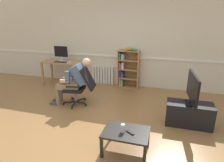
% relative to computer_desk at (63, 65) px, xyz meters
% --- Properties ---
extents(ground_plane, '(18.00, 18.00, 0.00)m').
position_rel_computer_desk_xyz_m(ground_plane, '(1.89, -2.15, -0.64)').
color(ground_plane, olive).
extents(back_wall, '(12.00, 0.13, 2.70)m').
position_rel_computer_desk_xyz_m(back_wall, '(1.89, 0.50, 0.70)').
color(back_wall, beige).
rests_on(back_wall, ground_plane).
extents(computer_desk, '(1.28, 0.59, 0.76)m').
position_rel_computer_desk_xyz_m(computer_desk, '(0.00, 0.00, 0.00)').
color(computer_desk, tan).
rests_on(computer_desk, ground_plane).
extents(imac_monitor, '(0.51, 0.14, 0.49)m').
position_rel_computer_desk_xyz_m(imac_monitor, '(-0.06, 0.08, 0.39)').
color(imac_monitor, silver).
rests_on(imac_monitor, computer_desk).
extents(keyboard, '(0.39, 0.12, 0.02)m').
position_rel_computer_desk_xyz_m(keyboard, '(0.03, -0.14, 0.12)').
color(keyboard, black).
rests_on(keyboard, computer_desk).
extents(computer_mouse, '(0.06, 0.10, 0.03)m').
position_rel_computer_desk_xyz_m(computer_mouse, '(0.30, -0.12, 0.13)').
color(computer_mouse, white).
rests_on(computer_mouse, computer_desk).
extents(bookshelf, '(0.65, 0.30, 1.23)m').
position_rel_computer_desk_xyz_m(bookshelf, '(2.06, 0.29, -0.05)').
color(bookshelf, '#AD7F4C').
rests_on(bookshelf, ground_plane).
extents(radiator, '(0.72, 0.08, 0.57)m').
position_rel_computer_desk_xyz_m(radiator, '(1.23, 0.39, -0.36)').
color(radiator, white).
rests_on(radiator, ground_plane).
extents(office_chair, '(0.83, 0.63, 0.96)m').
position_rel_computer_desk_xyz_m(office_chair, '(1.24, -1.29, -0.12)').
color(office_chair, black).
rests_on(office_chair, ground_plane).
extents(person_seated, '(1.06, 0.48, 1.19)m').
position_rel_computer_desk_xyz_m(person_seated, '(1.07, -1.32, -0.00)').
color(person_seated, '#937F60').
rests_on(person_seated, ground_plane).
extents(tv_stand, '(0.89, 0.42, 0.47)m').
position_rel_computer_desk_xyz_m(tv_stand, '(3.75, -1.56, -0.41)').
color(tv_stand, black).
rests_on(tv_stand, ground_plane).
extents(tv_screen, '(0.23, 0.91, 0.60)m').
position_rel_computer_desk_xyz_m(tv_screen, '(3.75, -1.56, 0.14)').
color(tv_screen, black).
rests_on(tv_screen, tv_stand).
extents(coffee_table, '(0.73, 0.53, 0.39)m').
position_rel_computer_desk_xyz_m(coffee_table, '(2.70, -2.74, -0.31)').
color(coffee_table, black).
rests_on(coffee_table, ground_plane).
extents(drinking_glass, '(0.07, 0.07, 0.13)m').
position_rel_computer_desk_xyz_m(drinking_glass, '(2.65, -2.77, -0.19)').
color(drinking_glass, silver).
rests_on(drinking_glass, coffee_table).
extents(spare_remote, '(0.15, 0.11, 0.02)m').
position_rel_computer_desk_xyz_m(spare_remote, '(2.77, -2.77, -0.25)').
color(spare_remote, black).
rests_on(spare_remote, coffee_table).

